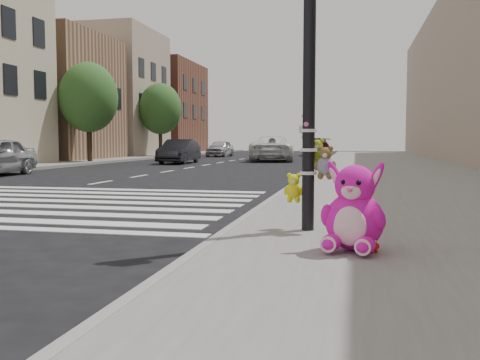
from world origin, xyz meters
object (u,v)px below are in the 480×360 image
(pink_bunny, at_px, (354,214))
(signal_pole, at_px, (310,107))
(car_dark_far, at_px, (179,151))
(red_teddy, at_px, (374,244))
(car_white_near, at_px, (272,148))

(pink_bunny, bearing_deg, signal_pole, 128.02)
(car_dark_far, bearing_deg, red_teddy, -68.28)
(red_teddy, xyz_separation_m, car_white_near, (-5.30, 27.48, 0.56))
(pink_bunny, relative_size, car_dark_far, 0.24)
(red_teddy, distance_m, car_white_near, 27.99)
(signal_pole, relative_size, car_white_near, 0.71)
(signal_pole, height_order, pink_bunny, signal_pole)
(pink_bunny, height_order, car_white_near, car_white_near)
(red_teddy, bearing_deg, car_dark_far, 84.50)
(pink_bunny, distance_m, red_teddy, 0.38)
(red_teddy, relative_size, car_white_near, 0.03)
(pink_bunny, xyz_separation_m, car_dark_far, (-9.69, 22.90, 0.14))
(red_teddy, bearing_deg, pink_bunny, 132.32)
(car_white_near, bearing_deg, signal_pole, 93.35)
(pink_bunny, xyz_separation_m, car_white_near, (-5.09, 27.41, 0.25))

